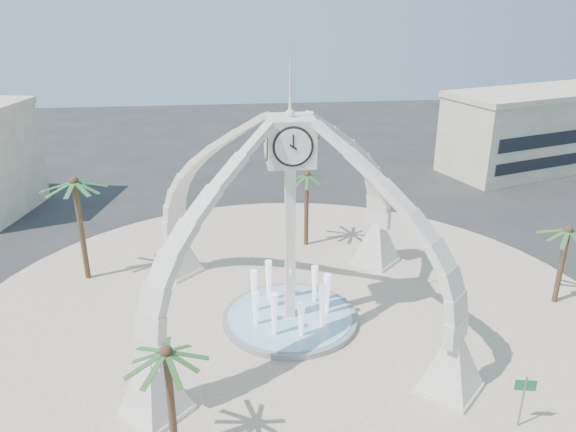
{
  "coord_description": "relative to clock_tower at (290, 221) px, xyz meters",
  "views": [
    {
      "loc": [
        -3.3,
        -28.54,
        18.32
      ],
      "look_at": [
        0.11,
        2.0,
        5.98
      ],
      "focal_mm": 35.0,
      "sensor_mm": 36.0,
      "label": 1
    }
  ],
  "objects": [
    {
      "name": "ground",
      "position": [
        0.0,
        0.0,
        -6.49
      ],
      "size": [
        140.0,
        140.0,
        0.0
      ],
      "primitive_type": "plane",
      "color": "#282828",
      "rests_on": "ground"
    },
    {
      "name": "plaza",
      "position": [
        0.0,
        0.0,
        -6.46
      ],
      "size": [
        40.0,
        40.0,
        0.06
      ],
      "primitive_type": "cylinder",
      "color": "beige",
      "rests_on": "ground"
    },
    {
      "name": "clock_tower",
      "position": [
        0.0,
        0.0,
        0.0
      ],
      "size": [
        17.94,
        17.94,
        16.3
      ],
      "color": "silver",
      "rests_on": "ground"
    },
    {
      "name": "fountain",
      "position": [
        0.0,
        0.0,
        -6.2
      ],
      "size": [
        8.0,
        8.0,
        3.62
      ],
      "color": "gray",
      "rests_on": "ground"
    },
    {
      "name": "building_ne",
      "position": [
        30.0,
        28.0,
        -2.18
      ],
      "size": [
        21.87,
        14.17,
        8.6
      ],
      "rotation": [
        0.0,
        0.0,
        0.31
      ],
      "color": "beige",
      "rests_on": "ground"
    },
    {
      "name": "palm_east",
      "position": [
        16.92,
        0.37,
        -1.59
      ],
      "size": [
        3.73,
        3.73,
        5.64
      ],
      "rotation": [
        0.0,
        0.0,
        -0.06
      ],
      "color": "brown",
      "rests_on": "ground"
    },
    {
      "name": "palm_west",
      "position": [
        -13.14,
        6.91,
        0.37
      ],
      "size": [
        5.23,
        5.23,
        7.74
      ],
      "rotation": [
        0.0,
        0.0,
        0.41
      ],
      "color": "brown",
      "rests_on": "ground"
    },
    {
      "name": "palm_north",
      "position": [
        2.48,
        10.67,
        -0.85
      ],
      "size": [
        4.45,
        4.45,
        6.4
      ],
      "rotation": [
        0.0,
        0.0,
        -0.29
      ],
      "color": "brown",
      "rests_on": "ground"
    },
    {
      "name": "palm_south",
      "position": [
        -6.03,
        -9.6,
        -1.46
      ],
      "size": [
        4.02,
        4.02,
        5.75
      ],
      "rotation": [
        0.0,
        0.0,
        0.2
      ],
      "color": "brown",
      "rests_on": "ground"
    },
    {
      "name": "street_sign",
      "position": [
        9.27,
        -9.8,
        -4.54
      ],
      "size": [
        0.99,
        0.23,
        2.73
      ],
      "rotation": [
        0.0,
        0.0,
        -0.21
      ],
      "color": "slate",
      "rests_on": "ground"
    }
  ]
}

